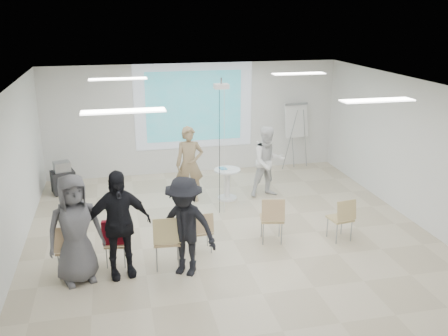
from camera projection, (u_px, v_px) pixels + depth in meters
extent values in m
cube|color=beige|center=(233.00, 242.00, 9.88)|extent=(8.00, 9.00, 0.10)
cube|color=white|center=(234.00, 86.00, 8.94)|extent=(8.00, 9.00, 0.10)
cube|color=silver|center=(194.00, 118.00, 13.64)|extent=(8.00, 0.10, 3.00)
cube|color=silver|center=(5.00, 184.00, 8.56)|extent=(0.10, 9.00, 3.00)
cube|color=silver|center=(424.00, 155.00, 10.26)|extent=(0.10, 9.00, 3.00)
cube|color=silver|center=(194.00, 106.00, 13.47)|extent=(3.20, 0.01, 2.30)
cube|color=teal|center=(194.00, 106.00, 13.45)|extent=(2.60, 0.01, 1.90)
cylinder|color=white|center=(227.00, 198.00, 11.99)|extent=(0.53, 0.53, 0.05)
cylinder|color=white|center=(227.00, 185.00, 11.89)|extent=(0.14, 0.14, 0.68)
cylinder|color=silver|center=(227.00, 170.00, 11.77)|extent=(0.72, 0.72, 0.04)
cube|color=white|center=(230.00, 169.00, 11.76)|extent=(0.25, 0.21, 0.01)
cube|color=#409AC2|center=(223.00, 168.00, 11.79)|extent=(0.18, 0.23, 0.02)
imported|color=#98805D|center=(189.00, 159.00, 11.62)|extent=(0.79, 0.58, 2.03)
imported|color=white|center=(268.00, 158.00, 11.93)|extent=(0.98, 0.82, 1.90)
cube|color=white|center=(195.00, 143.00, 11.79)|extent=(0.05, 0.12, 0.04)
cube|color=silver|center=(258.00, 143.00, 12.02)|extent=(0.05, 0.12, 0.04)
cube|color=tan|center=(71.00, 249.00, 8.48)|extent=(0.49, 0.49, 0.04)
cube|color=tan|center=(67.00, 240.00, 8.20)|extent=(0.45, 0.13, 0.43)
cylinder|color=#919499|center=(59.00, 267.00, 8.36)|extent=(0.03, 0.03, 0.47)
cylinder|color=gray|center=(81.00, 266.00, 8.41)|extent=(0.03, 0.03, 0.47)
cylinder|color=#909398|center=(63.00, 257.00, 8.71)|extent=(0.03, 0.03, 0.47)
cylinder|color=#94979D|center=(84.00, 256.00, 8.75)|extent=(0.03, 0.03, 0.47)
cube|color=tan|center=(116.00, 243.00, 8.83)|extent=(0.43, 0.43, 0.04)
cube|color=tan|center=(114.00, 236.00, 8.59)|extent=(0.39, 0.13, 0.36)
cylinder|color=gray|center=(107.00, 258.00, 8.73)|extent=(0.02, 0.02, 0.40)
cylinder|color=gray|center=(125.00, 258.00, 8.76)|extent=(0.02, 0.02, 0.40)
cylinder|color=#92959A|center=(109.00, 250.00, 9.03)|extent=(0.02, 0.02, 0.40)
cylinder|color=gray|center=(127.00, 250.00, 9.05)|extent=(0.02, 0.02, 0.40)
cube|color=tan|center=(167.00, 240.00, 8.73)|extent=(0.50, 0.50, 0.04)
cube|color=tan|center=(167.00, 231.00, 8.43)|extent=(0.47, 0.13, 0.45)
cylinder|color=gray|center=(157.00, 259.00, 8.60)|extent=(0.03, 0.03, 0.49)
cylinder|color=gray|center=(179.00, 258.00, 8.65)|extent=(0.03, 0.03, 0.49)
cylinder|color=gray|center=(156.00, 249.00, 8.96)|extent=(0.03, 0.03, 0.49)
cylinder|color=gray|center=(178.00, 248.00, 9.01)|extent=(0.03, 0.03, 0.49)
cube|color=tan|center=(201.00, 231.00, 9.32)|extent=(0.40, 0.40, 0.04)
cube|color=tan|center=(203.00, 224.00, 9.09)|extent=(0.38, 0.10, 0.36)
cylinder|color=gray|center=(195.00, 246.00, 9.20)|extent=(0.02, 0.02, 0.40)
cylinder|color=gray|center=(211.00, 243.00, 9.29)|extent=(0.02, 0.02, 0.40)
cylinder|color=gray|center=(192.00, 239.00, 9.49)|extent=(0.02, 0.02, 0.40)
cylinder|color=gray|center=(207.00, 237.00, 9.57)|extent=(0.02, 0.02, 0.40)
cube|color=tan|center=(272.00, 218.00, 9.71)|extent=(0.52, 0.52, 0.04)
cube|color=tan|center=(273.00, 210.00, 9.43)|extent=(0.45, 0.18, 0.42)
cylinder|color=gray|center=(263.00, 234.00, 9.61)|extent=(0.03, 0.03, 0.46)
cylinder|color=gray|center=(282.00, 234.00, 9.62)|extent=(0.03, 0.03, 0.46)
cylinder|color=gray|center=(262.00, 226.00, 9.95)|extent=(0.03, 0.03, 0.46)
cylinder|color=#94969C|center=(279.00, 226.00, 9.95)|extent=(0.03, 0.03, 0.46)
cube|color=tan|center=(340.00, 218.00, 9.78)|extent=(0.47, 0.47, 0.04)
cube|color=tan|center=(347.00, 210.00, 9.53)|extent=(0.42, 0.14, 0.39)
cylinder|color=gray|center=(337.00, 234.00, 9.65)|extent=(0.02, 0.02, 0.43)
cylinder|color=gray|center=(351.00, 231.00, 9.76)|extent=(0.02, 0.02, 0.43)
cylinder|color=gray|center=(327.00, 227.00, 9.95)|extent=(0.02, 0.02, 0.43)
cylinder|color=#92959A|center=(342.00, 224.00, 10.06)|extent=(0.02, 0.02, 0.43)
cube|color=maroon|center=(115.00, 232.00, 8.53)|extent=(0.46, 0.17, 0.42)
imported|color=black|center=(167.00, 238.00, 8.73)|extent=(0.39, 0.29, 0.03)
imported|color=black|center=(118.00, 217.00, 8.27)|extent=(1.37, 0.96, 2.16)
imported|color=black|center=(185.00, 220.00, 8.35)|extent=(1.46, 1.27, 1.99)
imported|color=#5D5D62|center=(74.00, 223.00, 8.11)|extent=(1.17, 0.94, 2.10)
cylinder|color=gray|center=(290.00, 140.00, 13.88)|extent=(0.35, 0.16, 1.72)
cylinder|color=gray|center=(305.00, 139.00, 14.04)|extent=(0.30, 0.25, 1.72)
cylinder|color=gray|center=(292.00, 137.00, 14.24)|extent=(0.08, 0.38, 1.71)
cube|color=silver|center=(296.00, 120.00, 13.90)|extent=(0.70, 0.29, 0.96)
cube|color=gray|center=(296.00, 104.00, 13.80)|extent=(0.70, 0.16, 0.07)
cube|color=black|center=(63.00, 182.00, 12.29)|extent=(0.64, 0.56, 0.54)
cube|color=gray|center=(62.00, 167.00, 12.17)|extent=(0.45, 0.42, 0.24)
cylinder|color=black|center=(57.00, 195.00, 12.14)|extent=(0.08, 0.08, 0.06)
cylinder|color=black|center=(75.00, 192.00, 12.34)|extent=(0.08, 0.08, 0.06)
cylinder|color=black|center=(54.00, 191.00, 12.41)|extent=(0.08, 0.08, 0.06)
cylinder|color=black|center=(72.00, 188.00, 12.61)|extent=(0.08, 0.08, 0.06)
cube|color=white|center=(221.00, 86.00, 10.42)|extent=(0.30, 0.25, 0.10)
cylinder|color=gray|center=(221.00, 81.00, 10.39)|extent=(0.04, 0.04, 0.14)
cylinder|color=black|center=(219.00, 153.00, 10.77)|extent=(0.01, 0.01, 2.77)
cylinder|color=white|center=(224.00, 153.00, 10.77)|extent=(0.01, 0.01, 2.77)
cube|color=white|center=(118.00, 79.00, 10.40)|extent=(1.20, 0.30, 0.02)
cube|color=white|center=(299.00, 74.00, 11.24)|extent=(1.20, 0.30, 0.02)
cube|color=white|center=(123.00, 111.00, 7.15)|extent=(1.20, 0.30, 0.02)
cube|color=white|center=(377.00, 100.00, 7.99)|extent=(1.20, 0.30, 0.02)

